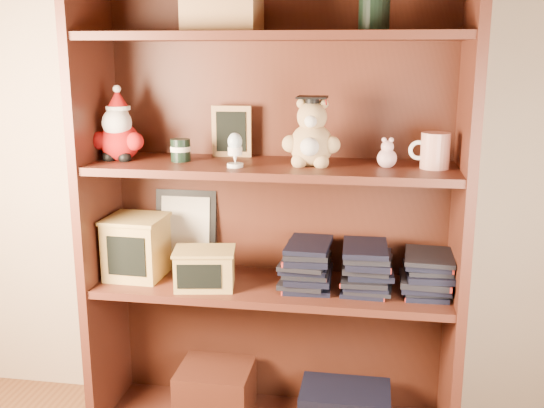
{
  "coord_description": "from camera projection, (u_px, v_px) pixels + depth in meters",
  "views": [
    {
      "loc": [
        0.13,
        -0.64,
        1.3
      ],
      "look_at": [
        -0.19,
        1.3,
        0.82
      ],
      "focal_mm": 42.0,
      "sensor_mm": 36.0,
      "label": 1
    }
  ],
  "objects": [
    {
      "name": "grad_teddy_bear",
      "position": [
        311.0,
        139.0,
        1.95
      ],
      "size": [
        0.18,
        0.15,
        0.22
      ],
      "color": "tan",
      "rests_on": "shelf_upper"
    },
    {
      "name": "teacher_mug",
      "position": [
        434.0,
        151.0,
        1.9
      ],
      "size": [
        0.12,
        0.09,
        0.11
      ],
      "color": "silver",
      "rests_on": "shelf_upper"
    },
    {
      "name": "pencils_box",
      "position": [
        205.0,
        268.0,
        2.04
      ],
      "size": [
        0.21,
        0.17,
        0.13
      ],
      "color": "tan",
      "rests_on": "shelf_lower"
    },
    {
      "name": "egg_cup",
      "position": [
        235.0,
        149.0,
        1.92
      ],
      "size": [
        0.05,
        0.05,
        0.11
      ],
      "color": "white",
      "rests_on": "shelf_upper"
    },
    {
      "name": "shelf_lower",
      "position": [
        272.0,
        287.0,
        2.09
      ],
      "size": [
        1.14,
        0.33,
        0.02
      ],
      "color": "#4D2116",
      "rests_on": "ground"
    },
    {
      "name": "treats_box",
      "position": [
        136.0,
        246.0,
        2.14
      ],
      "size": [
        0.2,
        0.2,
        0.21
      ],
      "color": "tan",
      "rests_on": "shelf_lower"
    },
    {
      "name": "pink_figurine",
      "position": [
        387.0,
        156.0,
        1.93
      ],
      "size": [
        0.06,
        0.06,
        0.09
      ],
      "color": "#D9A7A7",
      "rests_on": "shelf_upper"
    },
    {
      "name": "shelf_upper",
      "position": [
        272.0,
        168.0,
        2.0
      ],
      "size": [
        1.14,
        0.33,
        0.02
      ],
      "color": "#4D2116",
      "rests_on": "ground"
    },
    {
      "name": "book_stack_mid",
      "position": [
        367.0,
        268.0,
        2.02
      ],
      "size": [
        0.14,
        0.2,
        0.14
      ],
      "color": "black",
      "rests_on": "shelf_lower"
    },
    {
      "name": "book_stack_right",
      "position": [
        426.0,
        274.0,
        2.0
      ],
      "size": [
        0.14,
        0.2,
        0.13
      ],
      "color": "black",
      "rests_on": "shelf_lower"
    },
    {
      "name": "book_stack_left",
      "position": [
        307.0,
        265.0,
        2.05
      ],
      "size": [
        0.14,
        0.2,
        0.14
      ],
      "color": "black",
      "rests_on": "shelf_lower"
    },
    {
      "name": "certificate_frame",
      "position": [
        186.0,
        228.0,
        2.24
      ],
      "size": [
        0.22,
        0.06,
        0.27
      ],
      "color": "black",
      "rests_on": "shelf_lower"
    },
    {
      "name": "chalkboard_plaque",
      "position": [
        232.0,
        132.0,
        2.11
      ],
      "size": [
        0.13,
        0.07,
        0.17
      ],
      "color": "#9E7547",
      "rests_on": "shelf_upper"
    },
    {
      "name": "santa_plush",
      "position": [
        119.0,
        132.0,
        2.05
      ],
      "size": [
        0.18,
        0.13,
        0.25
      ],
      "color": "#A50F0F",
      "rests_on": "shelf_upper"
    },
    {
      "name": "bookcase",
      "position": [
        274.0,
        213.0,
        2.08
      ],
      "size": [
        1.2,
        0.35,
        1.6
      ],
      "color": "#4D2116",
      "rests_on": "ground"
    },
    {
      "name": "teachers_tin",
      "position": [
        181.0,
        150.0,
        2.03
      ],
      "size": [
        0.06,
        0.06,
        0.07
      ],
      "color": "black",
      "rests_on": "shelf_upper"
    }
  ]
}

